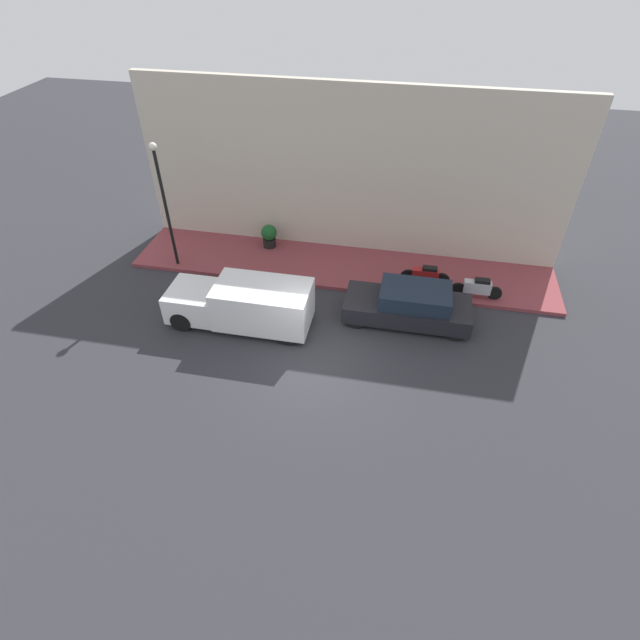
# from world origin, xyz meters

# --- Properties ---
(ground_plane) EXTENTS (60.00, 60.00, 0.00)m
(ground_plane) POSITION_xyz_m (0.00, 0.00, 0.00)
(ground_plane) COLOR #2D2D33
(sidewalk) EXTENTS (3.07, 16.89, 0.15)m
(sidewalk) POSITION_xyz_m (5.50, 0.00, 0.07)
(sidewalk) COLOR brown
(sidewalk) RESTS_ON ground_plane
(building_facade) EXTENTS (0.30, 16.89, 6.73)m
(building_facade) POSITION_xyz_m (7.19, 0.00, 3.37)
(building_facade) COLOR beige
(building_facade) RESTS_ON ground_plane
(parked_car) EXTENTS (1.78, 4.39, 1.37)m
(parked_car) POSITION_xyz_m (2.75, -2.86, 0.65)
(parked_car) COLOR black
(parked_car) RESTS_ON ground_plane
(delivery_van) EXTENTS (1.81, 4.99, 1.65)m
(delivery_van) POSITION_xyz_m (1.44, 2.82, 0.86)
(delivery_van) COLOR white
(delivery_van) RESTS_ON ground_plane
(motorcycle_red) EXTENTS (0.30, 1.87, 0.88)m
(motorcycle_red) POSITION_xyz_m (4.71, -3.34, 0.62)
(motorcycle_red) COLOR #B21E1E
(motorcycle_red) RESTS_ON sidewalk
(scooter_silver) EXTENTS (0.30, 1.84, 0.80)m
(scooter_silver) POSITION_xyz_m (4.39, -5.26, 0.57)
(scooter_silver) COLOR #B7B7BF
(scooter_silver) RESTS_ON sidewalk
(streetlamp) EXTENTS (0.29, 0.29, 4.96)m
(streetlamp) POSITION_xyz_m (4.38, 6.59, 3.14)
(streetlamp) COLOR black
(streetlamp) RESTS_ON sidewalk
(potted_plant) EXTENTS (0.67, 0.67, 0.99)m
(potted_plant) POSITION_xyz_m (6.40, 3.26, 0.68)
(potted_plant) COLOR black
(potted_plant) RESTS_ON sidewalk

